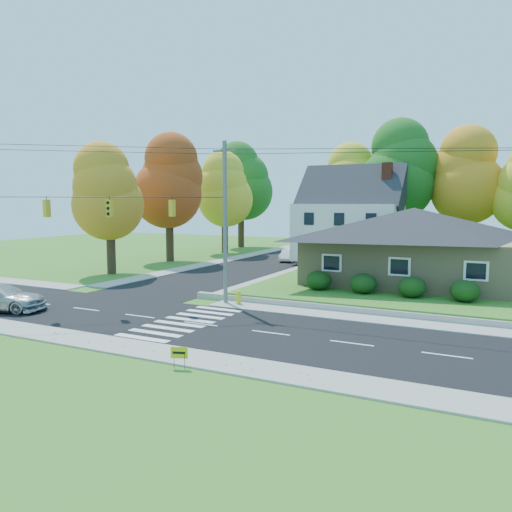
# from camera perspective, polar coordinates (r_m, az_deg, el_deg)

# --- Properties ---
(ground) EXTENTS (120.00, 120.00, 0.00)m
(ground) POSITION_cam_1_polar(r_m,az_deg,el_deg) (26.26, -6.34, -7.76)
(ground) COLOR #3D7923
(road_main) EXTENTS (90.00, 8.00, 0.02)m
(road_main) POSITION_cam_1_polar(r_m,az_deg,el_deg) (26.26, -6.34, -7.74)
(road_main) COLOR black
(road_main) RESTS_ON ground
(road_cross) EXTENTS (8.00, 44.00, 0.02)m
(road_cross) POSITION_cam_1_polar(r_m,az_deg,el_deg) (52.57, 1.67, -0.68)
(road_cross) COLOR black
(road_cross) RESTS_ON ground
(sidewalk_north) EXTENTS (90.00, 2.00, 0.08)m
(sidewalk_north) POSITION_cam_1_polar(r_m,az_deg,el_deg) (30.47, -1.23, -5.69)
(sidewalk_north) COLOR #9C9A90
(sidewalk_north) RESTS_ON ground
(sidewalk_south) EXTENTS (90.00, 2.00, 0.08)m
(sidewalk_south) POSITION_cam_1_polar(r_m,az_deg,el_deg) (22.37, -13.39, -10.29)
(sidewalk_south) COLOR #9C9A90
(sidewalk_south) RESTS_ON ground
(lawn) EXTENTS (30.00, 30.00, 0.50)m
(lawn) POSITION_cam_1_polar(r_m,az_deg,el_deg) (42.85, 25.03, -2.53)
(lawn) COLOR #3D7923
(lawn) RESTS_ON ground
(ranch_house) EXTENTS (14.60, 10.60, 5.40)m
(ranch_house) POSITION_cam_1_polar(r_m,az_deg,el_deg) (37.98, 17.49, 1.31)
(ranch_house) COLOR tan
(ranch_house) RESTS_ON lawn
(colonial_house) EXTENTS (10.40, 8.40, 9.60)m
(colonial_house) POSITION_cam_1_polar(r_m,az_deg,el_deg) (51.33, 10.83, 4.16)
(colonial_house) COLOR silver
(colonial_house) RESTS_ON lawn
(hedge_row) EXTENTS (10.70, 1.70, 1.27)m
(hedge_row) POSITION_cam_1_polar(r_m,az_deg,el_deg) (32.26, 14.76, -3.25)
(hedge_row) COLOR #163A10
(hedge_row) RESTS_ON lawn
(traffic_infrastructure) EXTENTS (38.10, 10.66, 10.00)m
(traffic_infrastructure) POSITION_cam_1_polar(r_m,az_deg,el_deg) (26.74, -5.17, 3.66)
(traffic_infrastructure) COLOR #666059
(traffic_infrastructure) RESTS_ON ground
(tree_lot_0) EXTENTS (6.72, 6.72, 12.51)m
(tree_lot_0) POSITION_cam_1_polar(r_m,az_deg,el_deg) (57.66, 10.56, 8.08)
(tree_lot_0) COLOR #3F2A19
(tree_lot_0) RESTS_ON lawn
(tree_lot_1) EXTENTS (7.84, 7.84, 14.60)m
(tree_lot_1) POSITION_cam_1_polar(r_m,az_deg,el_deg) (55.38, 16.36, 9.37)
(tree_lot_1) COLOR #3F2A19
(tree_lot_1) RESTS_ON lawn
(tree_lot_2) EXTENTS (7.28, 7.28, 13.56)m
(tree_lot_2) POSITION_cam_1_polar(r_m,az_deg,el_deg) (55.60, 22.68, 8.46)
(tree_lot_2) COLOR #3F2A19
(tree_lot_2) RESTS_ON lawn
(tree_west_0) EXTENTS (6.16, 6.16, 11.47)m
(tree_west_0) POSITION_cam_1_polar(r_m,az_deg,el_deg) (45.47, -16.42, 7.01)
(tree_west_0) COLOR #3F2A19
(tree_west_0) RESTS_ON ground
(tree_west_1) EXTENTS (7.28, 7.28, 13.56)m
(tree_west_1) POSITION_cam_1_polar(r_m,az_deg,el_deg) (53.87, -9.95, 8.40)
(tree_west_1) COLOR #3F2A19
(tree_west_1) RESTS_ON ground
(tree_west_2) EXTENTS (6.72, 6.72, 12.51)m
(tree_west_2) POSITION_cam_1_polar(r_m,az_deg,el_deg) (61.69, -3.62, 7.58)
(tree_west_2) COLOR #3F2A19
(tree_west_2) RESTS_ON ground
(tree_west_3) EXTENTS (7.84, 7.84, 14.60)m
(tree_west_3) POSITION_cam_1_polar(r_m,az_deg,el_deg) (69.69, -1.74, 8.51)
(tree_west_3) COLOR #3F2A19
(tree_west_3) RESTS_ON ground
(white_car) EXTENTS (1.99, 4.12, 1.30)m
(white_car) POSITION_cam_1_polar(r_m,az_deg,el_deg) (53.31, 3.79, 0.11)
(white_car) COLOR silver
(white_car) RESTS_ON road_cross
(fire_hydrant) EXTENTS (0.52, 0.41, 0.91)m
(fire_hydrant) POSITION_cam_1_polar(r_m,az_deg,el_deg) (30.77, -2.02, -4.82)
(fire_hydrant) COLOR gold
(fire_hydrant) RESTS_ON ground
(yard_sign) EXTENTS (0.64, 0.25, 0.83)m
(yard_sign) POSITION_cam_1_polar(r_m,az_deg,el_deg) (19.56, -8.77, -10.91)
(yard_sign) COLOR black
(yard_sign) RESTS_ON ground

